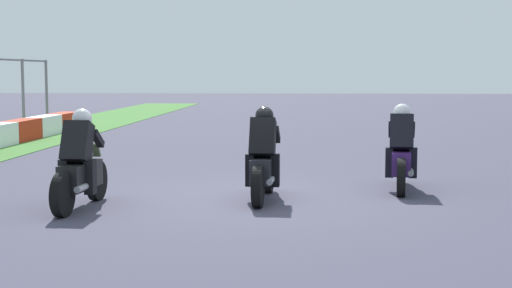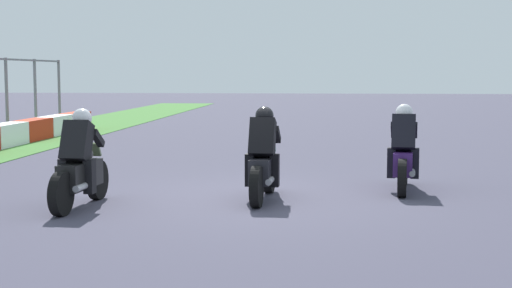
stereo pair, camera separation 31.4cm
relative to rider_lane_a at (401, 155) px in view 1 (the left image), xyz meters
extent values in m
plane|color=#3F3D4F|center=(-0.93, 2.50, -0.62)|extent=(120.00, 120.00, 0.00)
cube|color=red|center=(8.54, 10.19, -0.30)|extent=(1.86, 0.60, 0.64)
cube|color=white|center=(10.44, 10.19, -0.30)|extent=(1.86, 0.60, 0.64)
cube|color=red|center=(12.33, 10.19, -0.30)|extent=(1.86, 0.60, 0.64)
cylinder|color=slate|center=(11.69, 11.35, 0.64)|extent=(0.10, 0.10, 2.52)
cylinder|color=slate|center=(13.99, 11.35, 0.64)|extent=(0.10, 0.10, 2.52)
cylinder|color=black|center=(0.70, -0.08, -0.30)|extent=(0.65, 0.22, 0.64)
cylinder|color=black|center=(-0.69, 0.09, -0.30)|extent=(0.65, 0.22, 0.64)
cube|color=#3B1E60|center=(0.00, 0.00, -0.12)|extent=(1.13, 0.45, 0.40)
ellipsoid|color=#3B1E60|center=(0.10, -0.01, 0.18)|extent=(0.51, 0.36, 0.24)
cube|color=red|center=(-0.50, 0.06, -0.10)|extent=(0.08, 0.17, 0.08)
cylinder|color=#A5A5AD|center=(-0.36, -0.11, -0.25)|extent=(0.43, 0.15, 0.10)
cube|color=black|center=(-0.10, 0.01, 0.40)|extent=(0.53, 0.46, 0.66)
sphere|color=silver|center=(0.12, -0.01, 0.74)|extent=(0.33, 0.33, 0.30)
cube|color=#4E5080|center=(0.50, -0.06, 0.22)|extent=(0.19, 0.28, 0.23)
cube|color=black|center=(-0.09, 0.21, -0.12)|extent=(0.20, 0.16, 0.52)
cube|color=black|center=(-0.14, -0.18, -0.12)|extent=(0.20, 0.16, 0.52)
cube|color=black|center=(0.30, 0.15, 0.42)|extent=(0.39, 0.15, 0.31)
cube|color=black|center=(0.26, -0.21, 0.42)|extent=(0.39, 0.15, 0.31)
cylinder|color=black|center=(-0.45, 2.31, -0.30)|extent=(0.65, 0.18, 0.64)
cylinder|color=black|center=(-1.85, 2.40, -0.30)|extent=(0.65, 0.18, 0.64)
cube|color=black|center=(-1.15, 2.35, -0.12)|extent=(1.12, 0.39, 0.40)
ellipsoid|color=black|center=(-1.05, 2.34, 0.18)|extent=(0.50, 0.33, 0.24)
cube|color=red|center=(-1.66, 2.38, -0.10)|extent=(0.07, 0.16, 0.08)
cylinder|color=#A5A5AD|center=(-1.51, 2.21, -0.25)|extent=(0.43, 0.13, 0.10)
cube|color=black|center=(-1.25, 2.36, 0.40)|extent=(0.51, 0.43, 0.66)
sphere|color=black|center=(-1.03, 2.34, 0.74)|extent=(0.32, 0.32, 0.30)
cube|color=#3E9273|center=(-0.65, 2.32, 0.22)|extent=(0.17, 0.27, 0.23)
cube|color=black|center=(-1.26, 2.56, -0.12)|extent=(0.19, 0.15, 0.52)
cube|color=black|center=(-1.29, 2.16, -0.12)|extent=(0.19, 0.15, 0.52)
cube|color=black|center=(-0.86, 2.51, 0.42)|extent=(0.39, 0.12, 0.31)
cube|color=black|center=(-0.89, 2.15, 0.42)|extent=(0.39, 0.12, 0.31)
cylinder|color=black|center=(-1.37, 5.03, -0.30)|extent=(0.65, 0.18, 0.64)
cylinder|color=black|center=(-2.77, 5.13, -0.30)|extent=(0.65, 0.18, 0.64)
cube|color=black|center=(-2.07, 5.08, -0.12)|extent=(1.12, 0.39, 0.40)
ellipsoid|color=black|center=(-1.97, 5.07, 0.18)|extent=(0.50, 0.33, 0.24)
cube|color=red|center=(-2.58, 5.11, -0.10)|extent=(0.07, 0.16, 0.08)
cylinder|color=#A5A5AD|center=(-2.43, 4.94, -0.25)|extent=(0.43, 0.13, 0.10)
cube|color=black|center=(-2.17, 5.09, 0.40)|extent=(0.51, 0.43, 0.66)
sphere|color=silver|center=(-1.95, 5.07, 0.74)|extent=(0.32, 0.32, 0.30)
cube|color=#6B7F55|center=(-1.57, 5.05, 0.22)|extent=(0.17, 0.27, 0.23)
cube|color=black|center=(-2.18, 5.29, -0.12)|extent=(0.19, 0.15, 0.52)
cube|color=black|center=(-2.20, 4.89, -0.12)|extent=(0.19, 0.15, 0.52)
cube|color=black|center=(-1.78, 5.24, 0.42)|extent=(0.39, 0.13, 0.31)
cube|color=black|center=(-1.80, 4.88, 0.42)|extent=(0.39, 0.13, 0.31)
camera|label=1|loc=(-12.87, 1.69, 1.43)|focal=51.44mm
camera|label=2|loc=(-12.84, 1.37, 1.43)|focal=51.44mm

